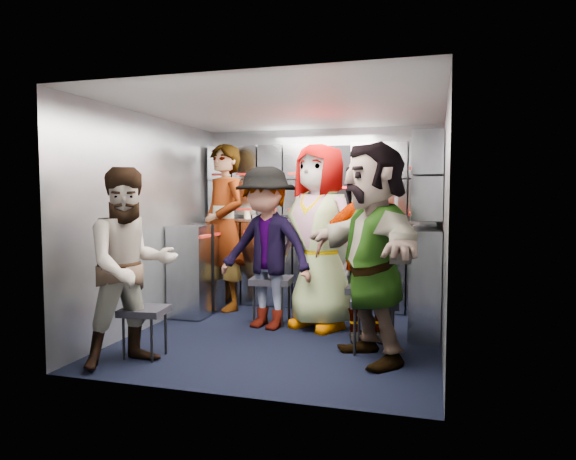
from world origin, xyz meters
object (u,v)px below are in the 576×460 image
(attendant_arc_c, at_px, (320,237))
(jump_seat_center, at_px, (323,284))
(jump_seat_near_left, at_px, (145,313))
(attendant_arc_a, at_px, (131,267))
(jump_seat_near_right, at_px, (374,304))
(attendant_arc_b, at_px, (266,248))
(attendant_arc_e, at_px, (373,252))
(jump_seat_mid_left, at_px, (272,283))
(attendant_arc_d, at_px, (367,253))
(jump_seat_mid_right, at_px, (369,292))
(attendant_standing, at_px, (224,227))

(attendant_arc_c, bearing_deg, jump_seat_center, 114.78)
(jump_seat_near_left, xyz_separation_m, attendant_arc_a, (0.00, -0.18, 0.41))
(jump_seat_near_right, height_order, attendant_arc_a, attendant_arc_a)
(jump_seat_center, bearing_deg, jump_seat_near_left, -128.16)
(attendant_arc_a, height_order, attendant_arc_b, attendant_arc_b)
(attendant_arc_e, bearing_deg, jump_seat_mid_left, -162.07)
(jump_seat_center, xyz_separation_m, jump_seat_near_right, (0.62, -0.85, 0.00))
(attendant_arc_d, bearing_deg, jump_seat_mid_left, 145.39)
(jump_seat_near_left, height_order, attendant_arc_a, attendant_arc_a)
(attendant_arc_a, bearing_deg, attendant_arc_d, -16.21)
(jump_seat_mid_left, distance_m, attendant_arc_d, 1.12)
(jump_seat_mid_left, bearing_deg, jump_seat_center, 16.89)
(jump_seat_mid_right, distance_m, attendant_standing, 1.92)
(jump_seat_mid_right, height_order, attendant_arc_a, attendant_arc_a)
(jump_seat_near_right, relative_size, attendant_arc_d, 0.29)
(attendant_arc_d, distance_m, attendant_arc_e, 0.58)
(jump_seat_center, height_order, attendant_arc_e, attendant_arc_e)
(jump_seat_near_left, distance_m, attendant_arc_c, 1.83)
(jump_seat_center, height_order, attendant_arc_d, attendant_arc_d)
(jump_seat_mid_left, xyz_separation_m, attendant_arc_e, (1.12, -0.88, 0.45))
(attendant_standing, relative_size, attendant_arc_d, 1.19)
(attendant_arc_a, bearing_deg, jump_seat_center, 3.21)
(jump_seat_mid_right, bearing_deg, attendant_arc_d, -90.00)
(jump_seat_mid_right, height_order, attendant_arc_c, attendant_arc_c)
(jump_seat_center, bearing_deg, attendant_standing, 164.96)
(jump_seat_mid_right, relative_size, attendant_arc_c, 0.25)
(attendant_arc_b, height_order, attendant_arc_c, attendant_arc_c)
(jump_seat_mid_right, distance_m, attendant_arc_c, 0.72)
(jump_seat_mid_left, bearing_deg, jump_seat_mid_right, -7.81)
(jump_seat_near_right, distance_m, attendant_arc_b, 1.30)
(attendant_standing, relative_size, attendant_arc_b, 1.19)
(attendant_standing, distance_m, attendant_arc_a, 2.00)
(jump_seat_mid_left, bearing_deg, jump_seat_near_right, -31.95)
(attendant_standing, bearing_deg, attendant_arc_d, 11.00)
(jump_seat_center, bearing_deg, attendant_arc_c, -90.00)
(jump_seat_mid_right, distance_m, attendant_arc_b, 1.08)
(jump_seat_center, bearing_deg, attendant_arc_a, -125.01)
(jump_seat_near_left, relative_size, attendant_arc_d, 0.26)
(jump_seat_near_right, bearing_deg, jump_seat_mid_right, 101.84)
(attendant_arc_b, relative_size, attendant_arc_e, 0.91)
(jump_seat_center, xyz_separation_m, attendant_arc_d, (0.50, -0.47, 0.38))
(jump_seat_center, relative_size, attendant_standing, 0.27)
(attendant_arc_c, bearing_deg, jump_seat_mid_right, 12.14)
(jump_seat_center, bearing_deg, jump_seat_mid_left, -163.11)
(jump_seat_mid_right, relative_size, attendant_standing, 0.24)
(attendant_arc_c, bearing_deg, attendant_arc_e, -29.41)
(jump_seat_mid_right, height_order, attendant_standing, attendant_standing)
(jump_seat_near_right, bearing_deg, jump_seat_center, 125.80)
(jump_seat_near_left, xyz_separation_m, attendant_arc_d, (1.66, 1.01, 0.43))
(attendant_arc_d, bearing_deg, jump_seat_near_right, -89.93)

